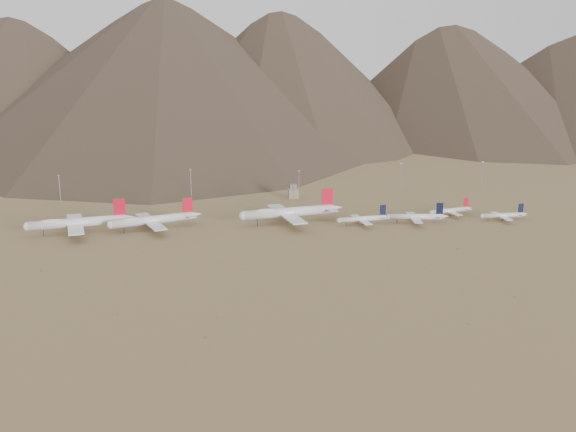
{
  "coord_description": "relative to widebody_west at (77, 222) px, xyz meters",
  "views": [
    {
      "loc": [
        -54.02,
        -409.65,
        118.83
      ],
      "look_at": [
        12.05,
        30.0,
        7.2
      ],
      "focal_mm": 40.0,
      "sensor_mm": 36.0,
      "label": 1
    }
  ],
  "objects": [
    {
      "name": "narrowbody_a",
      "position": [
        199.93,
        -7.18,
        -3.21
      ],
      "size": [
        41.78,
        30.28,
        13.82
      ],
      "rotation": [
        0.0,
        0.0,
        0.12
      ],
      "color": "white",
      "rests_on": "ground"
    },
    {
      "name": "mast_centre",
      "position": [
        167.03,
        78.59,
        6.51
      ],
      "size": [
        2.0,
        0.6,
        25.7
      ],
      "color": "gray",
      "rests_on": "ground"
    },
    {
      "name": "widebody_east",
      "position": [
        147.2,
        5.69,
        0.51
      ],
      "size": [
        79.34,
        62.04,
        23.78
      ],
      "rotation": [
        0.0,
        0.0,
        0.18
      ],
      "color": "white",
      "rests_on": "ground"
    },
    {
      "name": "mast_west",
      "position": [
        77.5,
        98.09,
        6.51
      ],
      "size": [
        2.0,
        0.6,
        25.7
      ],
      "color": "gray",
      "rests_on": "ground"
    },
    {
      "name": "narrowbody_c",
      "position": [
        272.48,
        8.72,
        -3.49
      ],
      "size": [
        38.47,
        28.36,
        12.94
      ],
      "rotation": [
        0.0,
        0.0,
        0.24
      ],
      "color": "white",
      "rests_on": "ground"
    },
    {
      "name": "desert_scrub",
      "position": [
        97.39,
        -151.21,
        -7.38
      ],
      "size": [
        430.42,
        164.0,
        0.9
      ],
      "color": "olive",
      "rests_on": "ground"
    },
    {
      "name": "narrowbody_b",
      "position": [
        239.64,
        -8.45,
        -2.8
      ],
      "size": [
        45.55,
        33.09,
        15.09
      ],
      "rotation": [
        0.0,
        0.0,
        -0.14
      ],
      "color": "white",
      "rests_on": "ground"
    },
    {
      "name": "mast_far_east",
      "position": [
        339.13,
        98.77,
        6.51
      ],
      "size": [
        2.0,
        0.6,
        25.7
      ],
      "color": "gray",
      "rests_on": "ground"
    },
    {
      "name": "mountain_ridge",
      "position": [
        133.73,
        868.29,
        142.31
      ],
      "size": [
        4400.0,
        1000.0,
        300.0
      ],
      "color": "#4F3C2F",
      "rests_on": "ground"
    },
    {
      "name": "ground",
      "position": [
        133.73,
        -31.71,
        -7.69
      ],
      "size": [
        3000.0,
        3000.0,
        0.0
      ],
      "primitive_type": "plane",
      "color": "#A38854",
      "rests_on": "ground"
    },
    {
      "name": "control_tower",
      "position": [
        163.73,
        88.29,
        -2.38
      ],
      "size": [
        8.0,
        8.0,
        12.0
      ],
      "color": "gray",
      "rests_on": "ground"
    },
    {
      "name": "mast_east",
      "position": [
        263.56,
        102.64,
        6.51
      ],
      "size": [
        2.0,
        0.6,
        25.7
      ],
      "color": "gray",
      "rests_on": "ground"
    },
    {
      "name": "widebody_west",
      "position": [
        0.0,
        0.0,
        0.0
      ],
      "size": [
        74.35,
        58.2,
        22.31
      ],
      "rotation": [
        0.0,
        0.0,
        0.19
      ],
      "color": "white",
      "rests_on": "ground"
    },
    {
      "name": "narrowbody_d",
      "position": [
        305.7,
        -10.46,
        -3.67
      ],
      "size": [
        37.53,
        26.76,
        12.38
      ],
      "rotation": [
        0.0,
        0.0,
        0.01
      ],
      "color": "white",
      "rests_on": "ground"
    },
    {
      "name": "widebody_centre",
      "position": [
        50.32,
        2.2,
        -0.71
      ],
      "size": [
        65.52,
        52.19,
        20.25
      ],
      "rotation": [
        0.0,
        0.0,
        0.33
      ],
      "color": "white",
      "rests_on": "ground"
    },
    {
      "name": "mast_far_west",
      "position": [
        -27.13,
        86.23,
        6.51
      ],
      "size": [
        2.0,
        0.6,
        25.7
      ],
      "color": "gray",
      "rests_on": "ground"
    }
  ]
}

